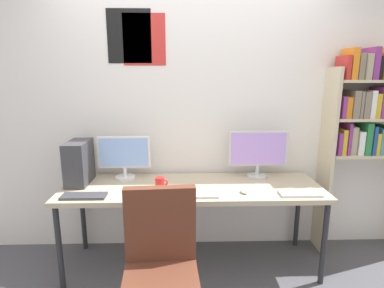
% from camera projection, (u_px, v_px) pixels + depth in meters
% --- Properties ---
extents(wall_back, '(4.57, 0.11, 2.60)m').
position_uv_depth(wall_back, '(191.00, 113.00, 2.90)').
color(wall_back, silver).
rests_on(wall_back, ground_plane).
extents(desk, '(2.17, 0.68, 0.74)m').
position_uv_depth(desk, '(192.00, 191.00, 2.62)').
color(desk, tan).
rests_on(desk, ground_plane).
extents(bookshelf, '(0.83, 0.28, 1.89)m').
position_uv_depth(bookshelf, '(369.00, 121.00, 2.77)').
color(bookshelf, beige).
rests_on(bookshelf, ground_plane).
extents(office_chair, '(0.52, 0.52, 0.99)m').
position_uv_depth(office_chair, '(161.00, 287.00, 1.87)').
color(office_chair, '#2D2D33').
rests_on(office_chair, ground_plane).
extents(monitor_left, '(0.47, 0.18, 0.39)m').
position_uv_depth(monitor_left, '(124.00, 156.00, 2.75)').
color(monitor_left, silver).
rests_on(monitor_left, desk).
extents(monitor_right, '(0.53, 0.18, 0.43)m').
position_uv_depth(monitor_right, '(258.00, 152.00, 2.78)').
color(monitor_right, silver).
rests_on(monitor_right, desk).
extents(pc_tower, '(0.17, 0.34, 0.37)m').
position_uv_depth(pc_tower, '(79.00, 162.00, 2.64)').
color(pc_tower, '#38383D').
rests_on(pc_tower, desk).
extents(keyboard_left, '(0.34, 0.13, 0.02)m').
position_uv_depth(keyboard_left, '(84.00, 196.00, 2.36)').
color(keyboard_left, '#38383D').
rests_on(keyboard_left, desk).
extents(keyboard_center, '(0.39, 0.13, 0.02)m').
position_uv_depth(keyboard_center, '(193.00, 195.00, 2.38)').
color(keyboard_center, silver).
rests_on(keyboard_center, desk).
extents(keyboard_right, '(0.32, 0.13, 0.02)m').
position_uv_depth(keyboard_right, '(300.00, 194.00, 2.41)').
color(keyboard_right, silver).
rests_on(keyboard_right, desk).
extents(computer_mouse, '(0.06, 0.10, 0.03)m').
position_uv_depth(computer_mouse, '(244.00, 191.00, 2.45)').
color(computer_mouse, silver).
rests_on(computer_mouse, desk).
extents(coffee_mug, '(0.11, 0.08, 0.09)m').
position_uv_depth(coffee_mug, '(160.00, 183.00, 2.55)').
color(coffee_mug, red).
rests_on(coffee_mug, desk).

